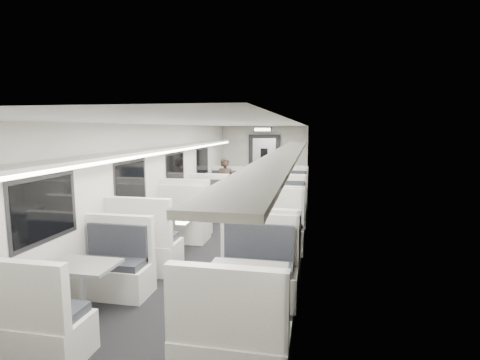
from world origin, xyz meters
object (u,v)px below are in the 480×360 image
at_px(booth_left_a, 219,195).
at_px(booth_left_b, 197,211).
at_px(booth_left_c, 164,231).
at_px(vestibule_door, 264,165).
at_px(passenger, 226,184).
at_px(booth_left_d, 82,292).
at_px(booth_right_d, 247,300).
at_px(exit_sign, 263,130).
at_px(booth_right_c, 269,242).
at_px(booth_right_b, 279,217).
at_px(booth_right_a, 286,198).

xyz_separation_m(booth_left_a, booth_left_b, (0.00, -2.20, 0.01)).
bearing_deg(booth_left_c, vestibule_door, 81.48).
bearing_deg(passenger, booth_left_d, -107.62).
bearing_deg(booth_right_d, exit_sign, 96.63).
bearing_deg(vestibule_door, booth_right_c, -81.80).
bearing_deg(booth_right_d, booth_left_b, 114.46).
relative_size(booth_right_c, passenger, 1.54).
distance_m(booth_left_c, booth_left_d, 2.54).
relative_size(booth_left_a, booth_right_d, 0.96).
bearing_deg(booth_right_b, booth_left_b, 169.45).
height_order(booth_right_c, vestibule_door, vestibule_door).
relative_size(booth_left_a, booth_left_b, 0.98).
bearing_deg(booth_right_d, booth_right_b, 90.00).
height_order(booth_left_a, passenger, passenger).
bearing_deg(booth_left_b, booth_left_d, -90.00).
bearing_deg(booth_right_a, booth_left_a, 170.07).
xyz_separation_m(passenger, vestibule_door, (0.77, 2.65, 0.30)).
height_order(booth_left_d, booth_right_b, booth_right_b).
relative_size(booth_right_c, booth_right_d, 1.04).
distance_m(booth_left_d, booth_right_c, 3.03).
height_order(booth_right_b, booth_right_c, booth_right_c).
bearing_deg(booth_right_c, passenger, 112.44).
xyz_separation_m(booth_left_b, booth_right_c, (2.00, -2.25, 0.03)).
distance_m(booth_right_d, exit_sign, 8.87).
xyz_separation_m(booth_left_c, exit_sign, (1.00, 6.18, 1.86)).
relative_size(booth_left_d, passenger, 1.39).
xyz_separation_m(booth_left_c, vestibule_door, (1.00, 6.67, 0.62)).
bearing_deg(booth_left_a, exit_sign, 63.59).
bearing_deg(booth_right_a, booth_left_d, -107.45).
bearing_deg(booth_right_a, booth_right_c, -90.00).
bearing_deg(passenger, booth_left_b, -111.99).
bearing_deg(exit_sign, booth_left_d, -96.54).
distance_m(booth_right_a, passenger, 1.81).
xyz_separation_m(booth_right_a, exit_sign, (-1.00, 2.36, 1.88)).
height_order(booth_left_b, booth_left_c, booth_left_c).
relative_size(booth_right_a, exit_sign, 3.64).
distance_m(booth_right_c, booth_right_d, 2.15).
height_order(booth_right_a, exit_sign, exit_sign).
bearing_deg(booth_left_a, booth_left_c, -90.00).
xyz_separation_m(booth_right_c, booth_right_d, (0.00, -2.15, -0.02)).
bearing_deg(booth_left_d, exit_sign, 83.46).
distance_m(booth_left_c, booth_right_b, 2.56).
xyz_separation_m(booth_left_d, passenger, (0.23, 6.56, 0.37)).
bearing_deg(exit_sign, booth_right_c, -81.19).
xyz_separation_m(booth_right_a, vestibule_door, (-1.00, 2.85, 0.64)).
height_order(booth_left_c, booth_right_a, booth_left_c).
xyz_separation_m(booth_left_d, booth_right_c, (2.00, 2.27, 0.04)).
bearing_deg(booth_left_a, vestibule_door, 68.21).
bearing_deg(booth_right_d, vestibule_door, 96.28).
distance_m(booth_left_c, vestibule_door, 6.78).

